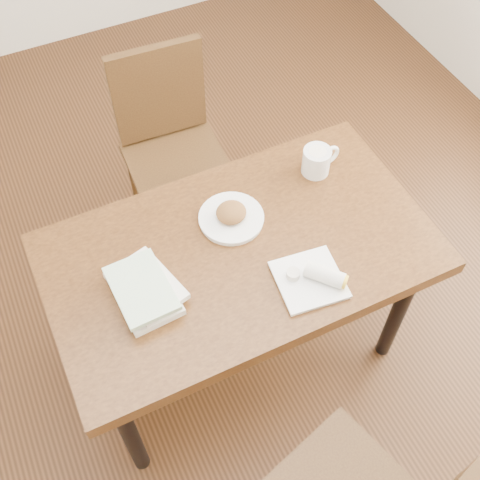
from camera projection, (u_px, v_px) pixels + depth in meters
name	position (u px, v px, depth m)	size (l,w,h in m)	color
ground	(240.00, 347.00, 2.65)	(4.00, 5.00, 0.01)	#472814
room_walls	(240.00, 19.00, 1.33)	(4.02, 5.02, 2.80)	silver
table	(240.00, 262.00, 2.11)	(1.32, 0.76, 0.75)	brown
chair_far	(170.00, 140.00, 2.63)	(0.44, 0.44, 0.95)	#472F14
plate_scone	(231.00, 216.00, 2.09)	(0.23, 0.23, 0.07)	white
coffee_mug	(317.00, 160.00, 2.21)	(0.15, 0.10, 0.10)	white
plate_burrito	(314.00, 278.00, 1.95)	(0.23, 0.23, 0.07)	white
book_stack	(144.00, 290.00, 1.91)	(0.22, 0.28, 0.07)	white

